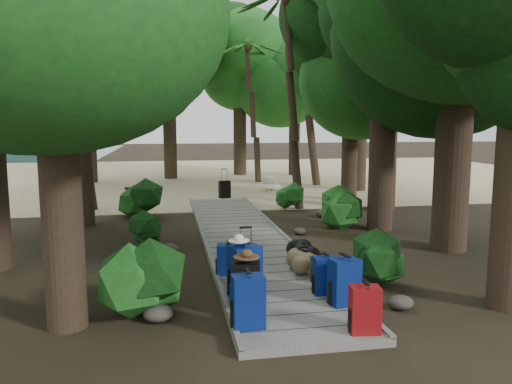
{
  "coord_description": "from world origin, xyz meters",
  "views": [
    {
      "loc": [
        -1.79,
        -10.53,
        2.79
      ],
      "look_at": [
        0.52,
        2.25,
        1.0
      ],
      "focal_mm": 35.0,
      "sensor_mm": 36.0,
      "label": 1
    }
  ],
  "objects": [
    {
      "name": "tree_left_c",
      "position": [
        -4.02,
        3.58,
        3.74
      ],
      "size": [
        4.3,
        4.3,
        7.48
      ],
      "primitive_type": null,
      "color": "black",
      "rests_on": "ground"
    },
    {
      "name": "tree_left_a",
      "position": [
        -3.18,
        -3.6,
        3.86
      ],
      "size": [
        4.63,
        4.63,
        7.72
      ],
      "primitive_type": null,
      "color": "black",
      "rests_on": "ground"
    },
    {
      "name": "rock_right_b",
      "position": [
        2.16,
        -1.62,
        0.15
      ],
      "size": [
        0.53,
        0.48,
        0.29
      ],
      "primitive_type": null,
      "color": "#4C473F",
      "rests_on": "ground"
    },
    {
      "name": "rock_right_c",
      "position": [
        1.5,
        1.42,
        0.09
      ],
      "size": [
        0.32,
        0.29,
        0.18
      ],
      "primitive_type": null,
      "color": "#4C473F",
      "rests_on": "ground"
    },
    {
      "name": "backpack_left_c",
      "position": [
        -0.62,
        -3.08,
        0.56
      ],
      "size": [
        0.56,
        0.48,
        0.87
      ],
      "primitive_type": null,
      "rotation": [
        0.0,
        0.0,
        0.36
      ],
      "color": "navy",
      "rests_on": "boardwalk"
    },
    {
      "name": "tree_right_c",
      "position": [
        3.75,
        1.68,
        4.71
      ],
      "size": [
        5.45,
        5.45,
        9.42
      ],
      "primitive_type": null,
      "color": "black",
      "rests_on": "ground"
    },
    {
      "name": "tree_back_b",
      "position": [
        2.17,
        16.3,
        4.97
      ],
      "size": [
        5.57,
        5.57,
        9.95
      ],
      "primitive_type": null,
      "color": "black",
      "rests_on": "ground"
    },
    {
      "name": "sun_lounger",
      "position": [
        2.52,
        9.6,
        0.29
      ],
      "size": [
        1.19,
        1.75,
        0.54
      ],
      "primitive_type": null,
      "rotation": [
        0.0,
        0.0,
        -0.43
      ],
      "color": "silver",
      "rests_on": "sand_beach"
    },
    {
      "name": "shrub_left_c",
      "position": [
        -2.59,
        4.77,
        0.54
      ],
      "size": [
        1.21,
        1.21,
        1.09
      ],
      "primitive_type": null,
      "color": "#164A19",
      "rests_on": "ground"
    },
    {
      "name": "rock_right_d",
      "position": [
        2.79,
        3.56,
        0.13
      ],
      "size": [
        0.48,
        0.43,
        0.26
      ],
      "primitive_type": null,
      "color": "#4C473F",
      "rests_on": "ground"
    },
    {
      "name": "suitcase_on_boardwalk",
      "position": [
        -0.55,
        -2.69,
        0.4
      ],
      "size": [
        0.39,
        0.27,
        0.56
      ],
      "primitive_type": null,
      "rotation": [
        0.0,
        0.0,
        -0.2
      ],
      "color": "black",
      "rests_on": "boardwalk"
    },
    {
      "name": "rock_left_b",
      "position": [
        -2.23,
        -2.0,
        0.11
      ],
      "size": [
        0.41,
        0.37,
        0.23
      ],
      "primitive_type": null,
      "color": "#4C473F",
      "rests_on": "ground"
    },
    {
      "name": "rock_left_d",
      "position": [
        -2.46,
        3.02,
        0.08
      ],
      "size": [
        0.28,
        0.26,
        0.16
      ],
      "primitive_type": null,
      "color": "#4C473F",
      "rests_on": "ground"
    },
    {
      "name": "tree_back_d",
      "position": [
        -5.28,
        14.03,
        3.91
      ],
      "size": [
        4.69,
        4.69,
        7.81
      ],
      "primitive_type": null,
      "color": "black",
      "rests_on": "ground"
    },
    {
      "name": "hat_white",
      "position": [
        -0.72,
        -3.08,
        1.05
      ],
      "size": [
        0.33,
        0.33,
        0.11
      ],
      "primitive_type": null,
      "color": "silver",
      "rests_on": "backpack_left_c"
    },
    {
      "name": "hat_brown",
      "position": [
        -0.69,
        -3.66,
        0.94
      ],
      "size": [
        0.38,
        0.38,
        0.12
      ],
      "primitive_type": null,
      "color": "#51351E",
      "rests_on": "backpack_left_b"
    },
    {
      "name": "backpack_left_d",
      "position": [
        -0.75,
        -1.97,
        0.42
      ],
      "size": [
        0.43,
        0.34,
        0.6
      ],
      "primitive_type": null,
      "rotation": [
        0.0,
        0.0,
        -0.15
      ],
      "color": "navy",
      "rests_on": "boardwalk"
    },
    {
      "name": "palm_right_b",
      "position": [
        4.88,
        11.37,
        4.76
      ],
      "size": [
        4.92,
        4.92,
        9.51
      ],
      "primitive_type": null,
      "color": "#1A4212",
      "rests_on": "ground"
    },
    {
      "name": "backpack_right_c",
      "position": [
        0.64,
        -3.23,
        0.44
      ],
      "size": [
        0.38,
        0.28,
        0.65
      ],
      "primitive_type": null,
      "rotation": [
        0.0,
        0.0,
        -0.02
      ],
      "color": "navy",
      "rests_on": "boardwalk"
    },
    {
      "name": "backpack_right_a",
      "position": [
        0.67,
        -4.75,
        0.46
      ],
      "size": [
        0.41,
        0.32,
        0.68
      ],
      "primitive_type": null,
      "rotation": [
        0.0,
        0.0,
        -0.14
      ],
      "color": "maroon",
      "rests_on": "boardwalk"
    },
    {
      "name": "sand_beach",
      "position": [
        0.0,
        16.0,
        0.01
      ],
      "size": [
        40.0,
        22.0,
        0.02
      ],
      "primitive_type": "cube",
      "color": "#C2B683",
      "rests_on": "ground"
    },
    {
      "name": "kayak",
      "position": [
        -3.23,
        9.62,
        0.18
      ],
      "size": [
        1.51,
        3.35,
        0.33
      ],
      "primitive_type": "ellipsoid",
      "rotation": [
        0.0,
        0.0,
        -0.25
      ],
      "color": "#A40E18",
      "rests_on": "sand_beach"
    },
    {
      "name": "rock_left_a",
      "position": [
        -1.95,
        -3.62,
        0.12
      ],
      "size": [
        0.43,
        0.39,
        0.24
      ],
      "primitive_type": null,
      "color": "#4C473F",
      "rests_on": "ground"
    },
    {
      "name": "lone_suitcase_on_sand",
      "position": [
        0.34,
        7.87,
        0.34
      ],
      "size": [
        0.45,
        0.32,
        0.64
      ],
      "primitive_type": null,
      "rotation": [
        0.0,
        0.0,
        0.22
      ],
      "color": "black",
      "rests_on": "sand_beach"
    },
    {
      "name": "palm_right_c",
      "position": [
        2.74,
        12.98,
        3.18
      ],
      "size": [
        4.0,
        4.0,
        6.37
      ],
      "primitive_type": null,
      "color": "#1A4212",
      "rests_on": "ground"
    },
    {
      "name": "palm_left_a",
      "position": [
        -4.42,
        6.07,
        3.45
      ],
      "size": [
        4.34,
        4.34,
        6.9
      ],
      "primitive_type": null,
      "color": "#1A4212",
      "rests_on": "ground"
    },
    {
      "name": "backpack_right_b",
      "position": [
        0.77,
        -3.75,
        0.5
      ],
      "size": [
        0.47,
        0.37,
        0.76
      ],
      "primitive_type": null,
      "rotation": [
        0.0,
        0.0,
        0.18
      ],
      "color": "navy",
      "rests_on": "boardwalk"
    },
    {
      "name": "boardwalk",
      "position": [
        0.0,
        1.0,
        0.06
      ],
      "size": [
        2.0,
        12.0,
        0.12
      ],
      "primitive_type": "cube",
      "color": "slate",
      "rests_on": "ground"
    },
    {
      "name": "backpack_left_a",
      "position": [
        -0.78,
        -4.33,
        0.51
      ],
      "size": [
        0.43,
        0.31,
        0.78
      ],
      "primitive_type": null,
      "rotation": [
        0.0,
        0.0,
        0.04
      ],
      "color": "navy",
      "rests_on": "boardwalk"
    },
    {
      "name": "tree_back_a",
      "position": [
        -1.57,
        15.13,
        4.73
      ],
      "size": [
        5.47,
        5.47,
        9.46
      ],
      "primitive_type": null,
      "color": "black",
      "rests_on": "ground"
    },
    {
      "name": "shrub_left_b",
      "position": [
        -2.36,
        1.0,
        0.37
      ],
      "size": [
        0.83,
        0.83,
        0.74
      ],
      "primitive_type": null,
      "color": "#164A19",
      "rests_on": "ground"
    },
    {
      "name": "ground",
      "position": [
        0.0,
        0.0,
        0.0
      ],
      "size": [
        120.0,
        120.0,
        0.0
      ],
      "primitive_type": "plane",
      "color": "#2E2617",
      "rests_on": "ground"
    },
    {
      "name": "tree_right_f",
      "position": [
        6.09,
        9.06,
        4.4
      ],
      "size": [
        4.93,
        4.93,
        8.8
      ],
      "primitive_type": null,
      "color": "black",
      "rests_on": "ground"
    },
    {
      "name": "backpack_left_b",
      "position": [
        -0.7,
        -3.64,
        0.5
      ],
      "size": [
        0.47,
        0.37,
        0.77
      ],
      "primitive_type": null,
      "rotation": [
        0.0,
        0.0,
        -0.2
      ],
      "color": "black",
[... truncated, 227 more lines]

